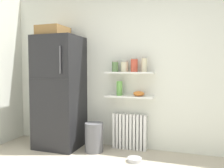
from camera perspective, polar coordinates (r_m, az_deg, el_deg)
The scene contains 13 objects.
back_wall at distance 3.77m, azimuth 6.20°, elevation 4.11°, with size 7.04×0.10×2.60m, color silver.
refrigerator at distance 3.90m, azimuth -12.67°, elevation -1.41°, with size 0.69×0.67×1.95m.
radiator at distance 3.80m, azimuth 4.29°, elevation -11.45°, with size 0.54×0.12×0.56m.
wall_shelf_lower at distance 3.66m, azimuth 4.21°, elevation -3.07°, with size 0.76×0.22×0.03m, color white.
wall_shelf_upper at distance 3.64m, azimuth 4.24°, elevation 2.76°, with size 0.76×0.22×0.03m, color white.
storage_jar_0 at distance 3.70m, azimuth 0.77°, elevation 4.29°, with size 0.10×0.10×0.17m.
storage_jar_1 at distance 3.66m, azimuth 3.08°, elevation 4.29°, with size 0.11×0.11×0.17m.
storage_jar_2 at distance 3.62m, azimuth 5.43°, elevation 4.62°, with size 0.11×0.11×0.21m.
storage_jar_3 at distance 3.59m, azimuth 7.84°, elevation 4.71°, with size 0.08×0.08×0.23m.
vase at distance 3.69m, azimuth 1.82°, elevation -1.05°, with size 0.09×0.09×0.23m, color #66A84C.
shelf_bowl at distance 3.62m, azimuth 6.53°, elevation -2.34°, with size 0.17×0.17×0.08m, color orange.
trash_bin at distance 3.70m, azimuth -4.40°, elevation -12.79°, with size 0.28×0.28×0.45m, color slate.
pet_food_bowl at distance 3.40m, azimuth 5.50°, elevation -17.84°, with size 0.20×0.20×0.05m, color #B7B7BC.
Camera 1 is at (0.82, -1.63, 1.26)m, focal length 37.58 mm.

